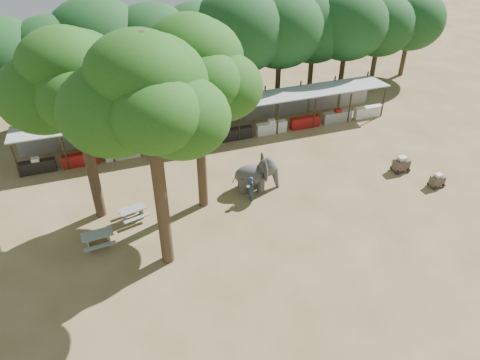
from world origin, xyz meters
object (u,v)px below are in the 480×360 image
object	(u,v)px
yard_tree_center	(145,97)
elephant	(257,174)
handler	(251,188)
picnic_table_near	(98,238)
yard_tree_left	(70,84)
cart_back	(401,164)
yard_tree_back	(193,70)
picnic_table_far	(133,212)
cart_front	(437,180)

from	to	relation	value
yard_tree_center	elephant	xyz separation A→B (m)	(6.74, 4.29, -8.09)
handler	picnic_table_near	xyz separation A→B (m)	(-9.25, -1.25, -0.30)
yard_tree_left	handler	size ratio (longest dim) A/B	6.53
picnic_table_near	cart_back	world-z (taller)	cart_back
yard_tree_back	yard_tree_left	bearing A→B (deg)	170.54
picnic_table_far	cart_back	distance (m)	17.74
cart_front	cart_back	size ratio (longest dim) A/B	0.86
elephant	yard_tree_left	bearing A→B (deg)	-172.90
picnic_table_far	elephant	bearing A→B (deg)	-10.23
elephant	yard_tree_center	bearing A→B (deg)	-136.25
handler	picnic_table_near	world-z (taller)	handler
yard_tree_left	picnic_table_near	bearing A→B (deg)	-94.32
picnic_table_near	cart_back	bearing A→B (deg)	-1.82
handler	yard_tree_back	bearing A→B (deg)	74.94
yard_tree_back	picnic_table_far	size ratio (longest dim) A/B	6.40
yard_tree_left	cart_front	size ratio (longest dim) A/B	11.18
handler	picnic_table_far	world-z (taller)	handler
picnic_table_near	elephant	bearing A→B (deg)	7.80
cart_front	yard_tree_left	bearing A→B (deg)	166.41
yard_tree_center	elephant	size ratio (longest dim) A/B	4.01
elephant	cart_front	world-z (taller)	elephant
picnic_table_near	cart_front	xyz separation A→B (m)	(20.98, -1.24, -0.08)
yard_tree_back	elephant	distance (m)	8.32
elephant	picnic_table_near	xyz separation A→B (m)	(-9.96, -2.22, -0.57)
yard_tree_left	yard_tree_back	bearing A→B (deg)	-9.46
yard_tree_back	cart_front	xyz separation A→B (m)	(14.76, -3.17, -8.08)
elephant	handler	bearing A→B (deg)	-115.00
picnic_table_far	cart_back	world-z (taller)	cart_back
handler	cart_front	distance (m)	12.00
elephant	picnic_table_far	distance (m)	7.90
picnic_table_far	yard_tree_back	bearing A→B (deg)	-10.69
elephant	picnic_table_far	bearing A→B (deg)	-164.80
yard_tree_left	yard_tree_back	distance (m)	6.09
cart_back	yard_tree_back	bearing A→B (deg)	177.56
cart_front	picnic_table_far	bearing A→B (deg)	168.98
picnic_table_near	picnic_table_far	bearing A→B (deg)	33.87
yard_tree_left	yard_tree_back	size ratio (longest dim) A/B	0.97
handler	cart_back	size ratio (longest dim) A/B	1.47
elephant	handler	size ratio (longest dim) A/B	1.78
yard_tree_back	elephant	world-z (taller)	yard_tree_back
elephant	cart_front	bearing A→B (deg)	-6.14
yard_tree_back	elephant	bearing A→B (deg)	4.43
yard_tree_left	yard_tree_center	xyz separation A→B (m)	(3.00, -5.00, 1.01)
cart_back	picnic_table_far	bearing A→B (deg)	179.25
yard_tree_left	cart_back	size ratio (longest dim) A/B	9.58
yard_tree_left	picnic_table_near	world-z (taller)	yard_tree_left
yard_tree_left	cart_front	bearing A→B (deg)	-11.35
yard_tree_back	cart_back	distance (m)	15.81
yard_tree_back	cart_front	bearing A→B (deg)	-12.11
yard_tree_center	yard_tree_back	xyz separation A→B (m)	(3.00, 4.00, -0.67)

